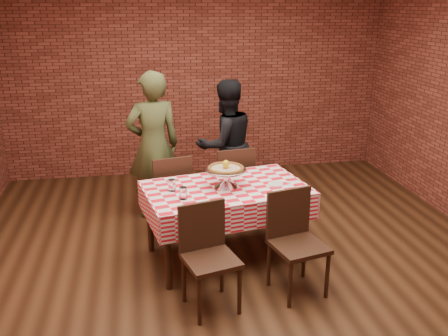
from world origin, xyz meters
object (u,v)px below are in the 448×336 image
at_px(table, 226,223).
at_px(water_glass_left, 183,193).
at_px(pizza_stand, 226,178).
at_px(diner_olive, 153,146).
at_px(chair_near_left, 211,261).
at_px(water_glass_right, 172,185).
at_px(chair_far_right, 231,183).
at_px(condiment_caddy, 215,169).
at_px(chair_far_left, 169,192).
at_px(chair_near_right, 299,246).
at_px(pizza, 226,169).
at_px(diner_black, 226,145).

height_order(table, water_glass_left, water_glass_left).
height_order(pizza_stand, water_glass_left, pizza_stand).
bearing_deg(table, diner_olive, 118.85).
xyz_separation_m(water_glass_left, diner_olive, (-0.21, 1.41, 0.06)).
xyz_separation_m(water_glass_left, chair_near_left, (0.16, -0.61, -0.37)).
relative_size(water_glass_right, chair_far_right, 0.12).
relative_size(condiment_caddy, chair_far_left, 0.16).
distance_m(water_glass_right, chair_near_right, 1.31).
distance_m(table, pizza, 0.57).
bearing_deg(condiment_caddy, water_glass_left, -137.77).
height_order(table, diner_black, diner_black).
xyz_separation_m(pizza_stand, diner_olive, (-0.65, 1.17, 0.02)).
xyz_separation_m(pizza, condiment_caddy, (-0.06, 0.31, -0.11)).
bearing_deg(pizza_stand, chair_near_left, -108.26).
height_order(chair_far_right, diner_black, diner_black).
xyz_separation_m(pizza, chair_far_right, (0.22, 0.86, -0.48)).
bearing_deg(diner_olive, chair_far_left, 95.08).
distance_m(table, chair_far_left, 0.88).
height_order(chair_near_right, diner_black, diner_black).
distance_m(table, diner_olive, 1.43).
distance_m(chair_near_left, chair_near_right, 0.79).
xyz_separation_m(chair_near_left, diner_black, (0.51, 2.13, 0.35)).
xyz_separation_m(water_glass_right, diner_olive, (-0.12, 1.18, 0.06)).
bearing_deg(chair_far_left, chair_near_right, 113.11).
distance_m(pizza, condiment_caddy, 0.34).
bearing_deg(pizza, table, -106.31).
bearing_deg(chair_near_right, condiment_caddy, 104.91).
height_order(table, pizza, pizza).
relative_size(table, water_glass_right, 13.53).
bearing_deg(pizza, chair_far_left, 125.65).
distance_m(chair_near_right, chair_far_left, 1.78).
height_order(pizza_stand, condiment_caddy, pizza_stand).
bearing_deg(chair_near_left, table, 57.22).
bearing_deg(condiment_caddy, chair_far_right, 50.34).
xyz_separation_m(water_glass_left, chair_far_right, (0.65, 1.10, -0.35)).
bearing_deg(diner_olive, water_glass_right, 84.57).
relative_size(condiment_caddy, chair_near_left, 0.17).
distance_m(chair_far_right, diner_black, 0.54).
bearing_deg(water_glass_left, diner_olive, 98.50).
distance_m(table, diner_black, 1.38).
bearing_deg(chair_far_left, diner_olive, -85.57).
bearing_deg(table, pizza_stand, 73.69).
bearing_deg(pizza_stand, diner_black, 79.75).
bearing_deg(chair_near_right, table, 111.39).
height_order(pizza_stand, diner_olive, diner_olive).
bearing_deg(diner_black, condiment_caddy, 54.92).
bearing_deg(diner_olive, table, 107.51).
distance_m(pizza_stand, diner_black, 1.31).
height_order(water_glass_left, condiment_caddy, condiment_caddy).
bearing_deg(water_glass_right, water_glass_left, -68.37).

